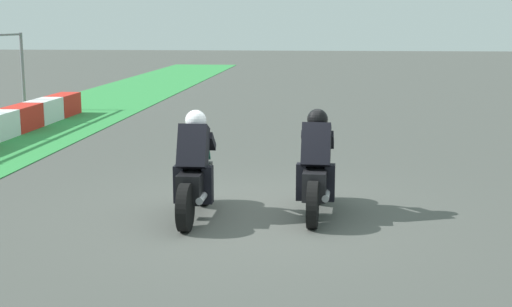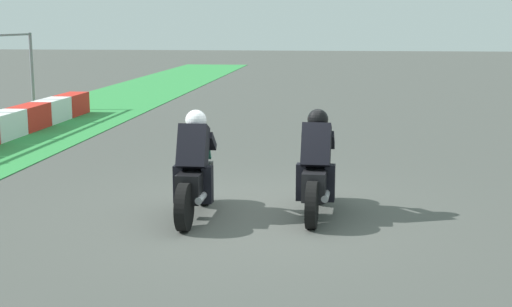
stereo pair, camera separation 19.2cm
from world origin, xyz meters
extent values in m
plane|color=#484B46|center=(0.00, 0.00, 0.00)|extent=(120.00, 120.00, 0.00)
cube|color=red|center=(7.33, 6.67, 0.32)|extent=(1.44, 0.60, 0.64)
cube|color=white|center=(8.80, 6.67, 0.32)|extent=(1.44, 0.60, 0.64)
cube|color=red|center=(10.27, 6.67, 0.32)|extent=(1.44, 0.60, 0.64)
cylinder|color=slate|center=(11.55, 8.40, 1.20)|extent=(0.10, 0.10, 2.40)
cylinder|color=black|center=(0.72, -0.88, 0.32)|extent=(0.65, 0.17, 0.64)
cylinder|color=black|center=(-0.68, -0.82, 0.32)|extent=(0.65, 0.17, 0.64)
cube|color=black|center=(0.02, -0.85, 0.50)|extent=(1.11, 0.37, 0.40)
ellipsoid|color=black|center=(0.12, -0.85, 0.80)|extent=(0.49, 0.32, 0.24)
cube|color=red|center=(-0.49, -0.83, 0.52)|extent=(0.07, 0.16, 0.08)
cylinder|color=#A5A5AD|center=(-0.34, -0.99, 0.37)|extent=(0.42, 0.12, 0.10)
cube|color=black|center=(-0.08, -0.84, 1.02)|extent=(0.50, 0.42, 0.66)
sphere|color=black|center=(0.14, -0.85, 1.36)|extent=(0.31, 0.31, 0.30)
cube|color=gray|center=(0.52, -0.87, 0.84)|extent=(0.17, 0.27, 0.23)
cube|color=black|center=(-0.09, -0.64, 0.50)|extent=(0.19, 0.15, 0.52)
cube|color=black|center=(-0.11, -1.04, 0.50)|extent=(0.19, 0.15, 0.52)
cube|color=black|center=(0.30, -0.68, 1.04)|extent=(0.39, 0.12, 0.31)
cube|color=black|center=(0.29, -1.04, 1.04)|extent=(0.39, 0.12, 0.31)
cylinder|color=black|center=(0.41, 0.83, 0.32)|extent=(0.64, 0.15, 0.64)
cylinder|color=black|center=(-0.99, 0.85, 0.32)|extent=(0.64, 0.15, 0.64)
cube|color=black|center=(-0.29, 0.84, 0.50)|extent=(1.10, 0.33, 0.40)
ellipsoid|color=black|center=(-0.19, 0.84, 0.80)|extent=(0.48, 0.30, 0.24)
cube|color=red|center=(-0.80, 0.84, 0.52)|extent=(0.06, 0.16, 0.08)
cylinder|color=#A5A5AD|center=(-0.64, 0.68, 0.37)|extent=(0.42, 0.10, 0.10)
cube|color=black|center=(-0.39, 0.84, 1.02)|extent=(0.49, 0.40, 0.66)
sphere|color=silver|center=(-0.17, 0.84, 1.36)|extent=(0.30, 0.30, 0.30)
cube|color=#33816A|center=(0.21, 0.83, 0.84)|extent=(0.16, 0.26, 0.23)
cube|color=black|center=(-0.41, 1.04, 0.50)|extent=(0.18, 0.14, 0.52)
cube|color=black|center=(-0.41, 0.64, 0.50)|extent=(0.18, 0.14, 0.52)
cube|color=black|center=(-0.01, 1.02, 1.04)|extent=(0.39, 0.10, 0.31)
cube|color=black|center=(-0.01, 0.66, 1.04)|extent=(0.39, 0.10, 0.31)
camera|label=1|loc=(-9.93, -0.94, 2.71)|focal=50.13mm
camera|label=2|loc=(-9.91, -1.13, 2.71)|focal=50.13mm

